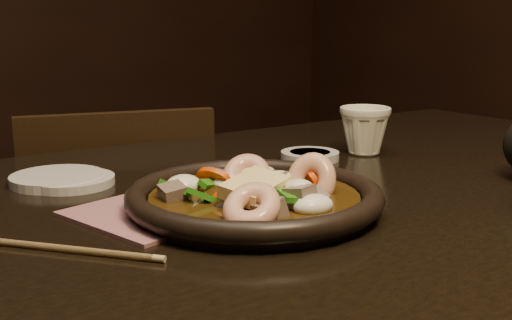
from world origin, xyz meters
TOP-DOWN VIEW (x-y plane):
  - table at (0.00, 0.00)m, footprint 1.60×0.90m
  - chair at (0.01, 0.59)m, footprint 0.47×0.47m
  - plate at (-0.06, -0.02)m, footprint 0.30×0.30m
  - stirfry at (-0.06, -0.03)m, footprint 0.21×0.20m
  - soy_dish at (0.17, 0.16)m, footprint 0.09×0.09m
  - saucer_left at (-0.21, 0.24)m, footprint 0.13×0.13m
  - saucer_right at (-0.20, 0.22)m, footprint 0.12×0.12m
  - tea_cup at (0.27, 0.15)m, footprint 0.11×0.11m
  - chopsticks at (-0.30, -0.02)m, footprint 0.16×0.19m
  - napkin at (-0.16, 0.04)m, footprint 0.20×0.20m

SIDE VIEW (x-z plane):
  - chair at x=0.01m, z-range 0.04..0.84m
  - table at x=0.00m, z-range 0.30..1.05m
  - napkin at x=-0.16m, z-range 0.75..0.75m
  - chopsticks at x=-0.30m, z-range 0.75..0.76m
  - saucer_right at x=-0.20m, z-range 0.75..0.76m
  - saucer_left at x=-0.21m, z-range 0.75..0.76m
  - soy_dish at x=0.17m, z-range 0.75..0.76m
  - plate at x=-0.06m, z-range 0.75..0.78m
  - stirfry at x=-0.06m, z-range 0.74..0.81m
  - tea_cup at x=0.27m, z-range 0.75..0.84m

